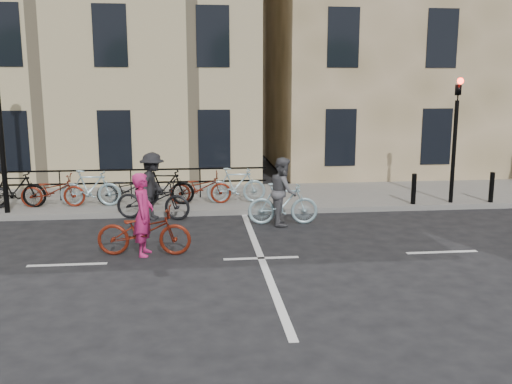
{
  "coord_description": "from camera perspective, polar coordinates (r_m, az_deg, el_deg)",
  "views": [
    {
      "loc": [
        -1.38,
        -11.51,
        3.69
      ],
      "look_at": [
        0.08,
        1.73,
        1.1
      ],
      "focal_mm": 40.0,
      "sensor_mm": 36.0,
      "label": 1
    }
  ],
  "objects": [
    {
      "name": "building_west",
      "position": [
        25.71,
        -24.21,
        13.33
      ],
      "size": [
        20.0,
        10.0,
        10.0
      ],
      "primitive_type": "cube",
      "color": "tan",
      "rests_on": "sidewalk"
    },
    {
      "name": "bollard_west",
      "position": [
        18.3,
        22.5,
        0.44
      ],
      "size": [
        0.14,
        0.14,
        0.9
      ],
      "primitive_type": "cylinder",
      "color": "black",
      "rests_on": "sidewalk"
    },
    {
      "name": "building_east",
      "position": [
        26.72,
        17.27,
        15.82
      ],
      "size": [
        14.0,
        10.0,
        12.0
      ],
      "primitive_type": "cube",
      "color": "#95805A",
      "rests_on": "sidewalk"
    },
    {
      "name": "cyclist_dark",
      "position": [
        15.64,
        -10.28,
        -0.12
      ],
      "size": [
        2.17,
        1.31,
        1.83
      ],
      "rotation": [
        0.0,
        0.0,
        1.31
      ],
      "color": "black",
      "rests_on": "ground"
    },
    {
      "name": "bollard_east",
      "position": [
        17.28,
        15.49,
        0.3
      ],
      "size": [
        0.14,
        0.14,
        0.9
      ],
      "primitive_type": "cylinder",
      "color": "black",
      "rests_on": "sidewalk"
    },
    {
      "name": "traffic_light",
      "position": [
        17.61,
        19.35,
        6.37
      ],
      "size": [
        0.18,
        0.3,
        3.9
      ],
      "color": "black",
      "rests_on": "sidewalk"
    },
    {
      "name": "ground",
      "position": [
        12.16,
        0.52,
        -6.66
      ],
      "size": [
        120.0,
        120.0,
        0.0
      ],
      "primitive_type": "plane",
      "color": "black",
      "rests_on": "ground"
    },
    {
      "name": "sidewalk",
      "position": [
        18.07,
        -14.5,
        -0.89
      ],
      "size": [
        46.0,
        4.0,
        0.15
      ],
      "primitive_type": "cube",
      "color": "slate",
      "rests_on": "ground"
    },
    {
      "name": "parked_bikes",
      "position": [
        17.01,
        -14.59,
        0.34
      ],
      "size": [
        9.35,
        1.23,
        1.05
      ],
      "color": "black",
      "rests_on": "sidewalk"
    },
    {
      "name": "cyclist_grey",
      "position": [
        14.85,
        2.72,
        -0.55
      ],
      "size": [
        1.86,
        0.91,
        1.77
      ],
      "rotation": [
        0.0,
        0.0,
        1.5
      ],
      "color": "#9BC0CB",
      "rests_on": "ground"
    },
    {
      "name": "cyclist_pink",
      "position": [
        12.48,
        -11.15,
        -3.44
      ],
      "size": [
        2.07,
        0.9,
        1.79
      ],
      "rotation": [
        0.0,
        0.0,
        1.47
      ],
      "color": "maroon",
      "rests_on": "ground"
    }
  ]
}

